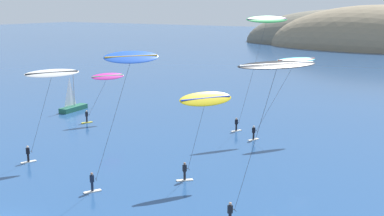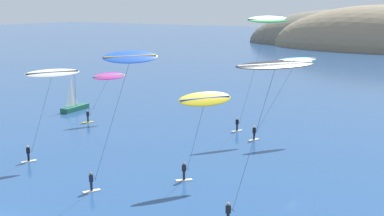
{
  "view_description": "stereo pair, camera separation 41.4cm",
  "coord_description": "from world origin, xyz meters",
  "views": [
    {
      "loc": [
        28.47,
        -19.36,
        15.44
      ],
      "look_at": [
        3.44,
        21.48,
        5.12
      ],
      "focal_mm": 45.0,
      "sensor_mm": 36.0,
      "label": 1
    },
    {
      "loc": [
        28.82,
        -19.14,
        15.44
      ],
      "look_at": [
        3.44,
        21.48,
        5.12
      ],
      "focal_mm": 45.0,
      "sensor_mm": 36.0,
      "label": 2
    }
  ],
  "objects": [
    {
      "name": "kitesurfer_white",
      "position": [
        -8.19,
        13.5,
        8.09
      ],
      "size": [
        3.65,
        5.96,
        9.2
      ],
      "color": "silver",
      "rests_on": "ground"
    },
    {
      "name": "kitesurfer_magenta",
      "position": [
        -14.68,
        28.94,
        5.5
      ],
      "size": [
        3.59,
        5.87,
        6.49
      ],
      "color": "yellow",
      "rests_on": "ground"
    },
    {
      "name": "kitesurfer_black",
      "position": [
        16.0,
        11.98,
        10.61
      ],
      "size": [
        5.08,
        6.57,
        11.62
      ],
      "color": "yellow",
      "rests_on": "ground"
    },
    {
      "name": "kitesurfer_cyan",
      "position": [
        9.23,
        34.55,
        8.3
      ],
      "size": [
        5.6,
        7.9,
        9.41
      ],
      "color": "silver",
      "rests_on": "ground"
    },
    {
      "name": "kitesurfer_green",
      "position": [
        5.0,
        35.97,
        12.69
      ],
      "size": [
        4.92,
        6.79,
        14.17
      ],
      "color": "silver",
      "rests_on": "ground"
    },
    {
      "name": "kitesurfer_yellow",
      "position": [
        7.65,
        16.71,
        6.81
      ],
      "size": [
        3.91,
        5.14,
        7.89
      ],
      "color": "silver",
      "rests_on": "ground"
    },
    {
      "name": "sailboat_near",
      "position": [
        -23.02,
        31.22,
        0.64
      ],
      "size": [
        1.71,
        5.94,
        5.7
      ],
      "color": "#23664C",
      "rests_on": "ground"
    },
    {
      "name": "kitesurfer_blue",
      "position": [
        3.41,
        11.49,
        10.38
      ],
      "size": [
        4.68,
        6.09,
        11.74
      ],
      "color": "silver",
      "rests_on": "ground"
    }
  ]
}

